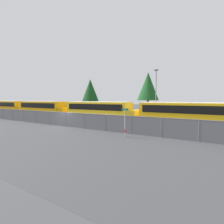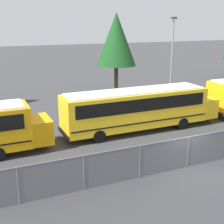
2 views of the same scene
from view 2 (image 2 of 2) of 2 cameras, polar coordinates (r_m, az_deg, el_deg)
name	(u,v)px [view 2 (image 2 of 2)]	position (r m, az deg, el deg)	size (l,w,h in m)	color
ground_plane	(187,167)	(18.45, 13.53, -9.74)	(200.00, 200.00, 0.00)	#38383A
fence	(188,152)	(18.07, 13.73, -7.07)	(104.52, 0.07, 1.83)	#9EA0A5
school_bus_3	(139,107)	(23.30, 5.01, 0.97)	(12.52, 2.59, 3.13)	yellow
light_pole	(172,57)	(31.77, 10.89, 9.83)	(0.60, 0.24, 8.39)	gray
tree_1	(116,39)	(34.83, 0.79, 13.13)	(4.37, 4.37, 8.96)	#51381E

